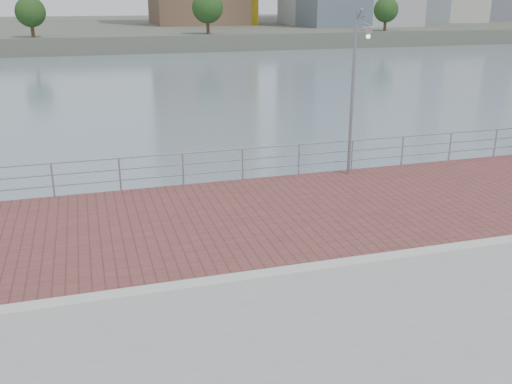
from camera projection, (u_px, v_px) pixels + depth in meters
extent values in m
plane|color=slate|center=(280.00, 348.00, 13.69)|extent=(400.00, 400.00, 0.00)
cube|color=brown|center=(240.00, 217.00, 16.29)|extent=(40.00, 6.80, 0.02)
cube|color=#B7B5AD|center=(281.00, 272.00, 13.03)|extent=(40.00, 0.40, 0.06)
cube|color=#4C5142|center=(97.00, 29.00, 124.17)|extent=(320.00, 95.00, 2.50)
cylinder|color=#8C9EA8|center=(53.00, 180.00, 17.79)|extent=(0.06, 0.06, 1.10)
cylinder|color=#8C9EA8|center=(120.00, 175.00, 18.35)|extent=(0.06, 0.06, 1.10)
cylinder|color=#8C9EA8|center=(183.00, 169.00, 18.91)|extent=(0.06, 0.06, 1.10)
cylinder|color=#8C9EA8|center=(243.00, 164.00, 19.47)|extent=(0.06, 0.06, 1.10)
cylinder|color=#8C9EA8|center=(299.00, 160.00, 20.03)|extent=(0.06, 0.06, 1.10)
cylinder|color=#8C9EA8|center=(352.00, 155.00, 20.59)|extent=(0.06, 0.06, 1.10)
cylinder|color=#8C9EA8|center=(402.00, 151.00, 21.15)|extent=(0.06, 0.06, 1.10)
cylinder|color=#8C9EA8|center=(450.00, 147.00, 21.71)|extent=(0.06, 0.06, 1.10)
cylinder|color=#8C9EA8|center=(495.00, 143.00, 22.27)|extent=(0.06, 0.06, 1.10)
cylinder|color=#8C9EA8|center=(213.00, 151.00, 19.01)|extent=(39.00, 0.05, 0.05)
cylinder|color=#8C9EA8|center=(213.00, 162.00, 19.14)|extent=(39.00, 0.05, 0.05)
cylinder|color=#8C9EA8|center=(213.00, 172.00, 19.25)|extent=(39.00, 0.05, 0.05)
cylinder|color=slate|center=(352.00, 100.00, 19.35)|extent=(0.11, 0.11, 5.33)
cylinder|color=slate|center=(363.00, 18.00, 18.08)|extent=(0.06, 0.89, 0.06)
cone|color=#B2B2AD|center=(369.00, 25.00, 17.74)|extent=(0.39, 0.39, 0.31)
cylinder|color=#473323|center=(32.00, 26.00, 79.32)|extent=(0.50, 0.50, 3.19)
sphere|color=#193814|center=(30.00, 12.00, 78.73)|extent=(4.11, 4.11, 4.11)
cylinder|color=#473323|center=(208.00, 22.00, 86.08)|extent=(0.50, 0.50, 3.63)
sphere|color=#193814|center=(207.00, 7.00, 85.40)|extent=(4.67, 4.67, 4.67)
cylinder|color=#473323|center=(385.00, 21.00, 94.35)|extent=(0.50, 0.50, 3.14)
sphere|color=#193814|center=(386.00, 10.00, 93.76)|extent=(4.04, 4.04, 4.04)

